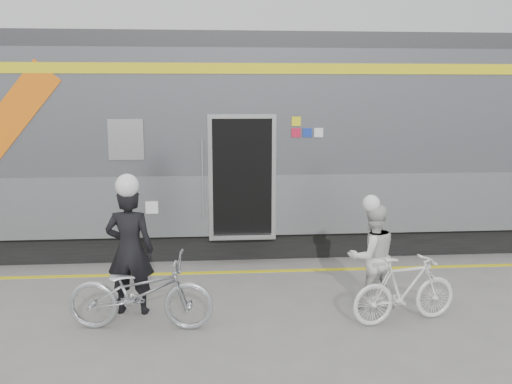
{
  "coord_description": "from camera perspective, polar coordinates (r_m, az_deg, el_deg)",
  "views": [
    {
      "loc": [
        0.05,
        -6.76,
        3.03
      ],
      "look_at": [
        0.71,
        1.6,
        1.5
      ],
      "focal_mm": 38.0,
      "sensor_mm": 36.0,
      "label": 1
    }
  ],
  "objects": [
    {
      "name": "helmet_man",
      "position": [
        7.47,
        -13.47,
        1.85
      ],
      "size": [
        0.31,
        0.31,
        0.31
      ],
      "primitive_type": "sphere",
      "color": "white",
      "rests_on": "man"
    },
    {
      "name": "man",
      "position": [
        7.7,
        -13.14,
        -5.98
      ],
      "size": [
        0.7,
        0.5,
        1.81
      ],
      "primitive_type": "imported",
      "rotation": [
        0.0,
        0.0,
        3.04
      ],
      "color": "black",
      "rests_on": "ground"
    },
    {
      "name": "ground",
      "position": [
        7.41,
        -4.66,
        -13.84
      ],
      "size": [
        90.0,
        90.0,
        0.0
      ],
      "primitive_type": "plane",
      "color": "slate",
      "rests_on": "ground"
    },
    {
      "name": "bicycle_right",
      "position": [
        7.59,
        15.41,
        -9.88
      ],
      "size": [
        1.57,
        0.73,
        0.91
      ],
      "primitive_type": "imported",
      "rotation": [
        0.0,
        0.0,
        1.78
      ],
      "color": "silver",
      "rests_on": "ground"
    },
    {
      "name": "train",
      "position": [
        11.13,
        -13.29,
        5.03
      ],
      "size": [
        24.0,
        3.17,
        4.1
      ],
      "color": "black",
      "rests_on": "ground"
    },
    {
      "name": "helmet_woman",
      "position": [
        7.69,
        12.34,
        -0.42
      ],
      "size": [
        0.24,
        0.24,
        0.24
      ],
      "primitive_type": "sphere",
      "color": "white",
      "rests_on": "woman"
    },
    {
      "name": "bicycle_left",
      "position": [
        7.28,
        -12.07,
        -10.27
      ],
      "size": [
        1.95,
        0.85,
        1.0
      ],
      "primitive_type": "imported",
      "rotation": [
        0.0,
        0.0,
        1.47
      ],
      "color": "#ADAFB5",
      "rests_on": "ground"
    },
    {
      "name": "woman",
      "position": [
        7.9,
        12.1,
        -6.66
      ],
      "size": [
        0.83,
        0.71,
        1.51
      ],
      "primitive_type": "imported",
      "rotation": [
        0.0,
        0.0,
        3.35
      ],
      "color": "silver",
      "rests_on": "ground"
    },
    {
      "name": "safety_strip",
      "position": [
        9.41,
        -4.65,
        -8.45
      ],
      "size": [
        24.0,
        0.12,
        0.01
      ],
      "primitive_type": "cube",
      "color": "yellow",
      "rests_on": "ground"
    }
  ]
}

